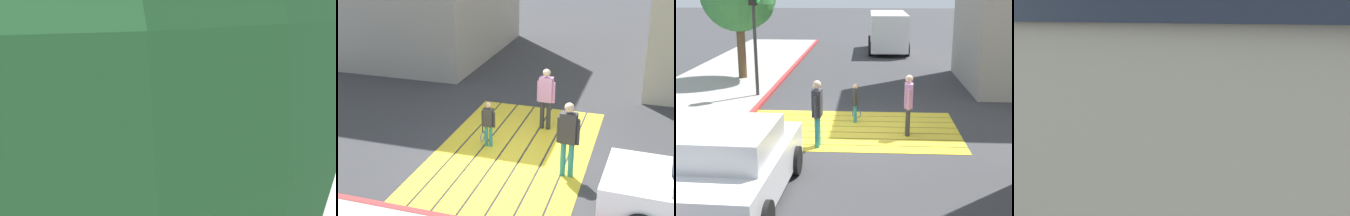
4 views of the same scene
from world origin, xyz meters
TOP-DOWN VIEW (x-y plane):
  - ground_plane at (0.00, 0.00)m, footprint 120.00×120.00m
  - crosswalk_stripes at (0.00, -0.00)m, footprint 6.40×3.80m
  - sidewalk_west at (-5.60, 0.00)m, footprint 4.80×40.00m
  - curb_painted at (-3.25, 0.00)m, footprint 0.16×40.00m
  - car_parked_near_curb at (-2.00, -4.64)m, footprint 2.11×4.37m
  - van_down_street at (1.62, 15.39)m, footprint 2.41×5.22m
  - traffic_light_corner at (-3.58, 3.58)m, footprint 0.39×0.28m
  - street_tree at (-4.90, 6.66)m, footprint 3.20×3.20m
  - pedestrian_adult_lead at (-0.76, -1.50)m, footprint 0.25×0.52m
  - pedestrian_adult_trailing at (1.68, -0.43)m, footprint 0.24×0.51m
  - pedestrian_child_with_racket at (0.15, 0.72)m, footprint 0.28×0.38m

SIDE VIEW (x-z plane):
  - ground_plane at x=0.00m, z-range 0.00..0.00m
  - crosswalk_stripes at x=0.00m, z-range 0.00..0.01m
  - sidewalk_west at x=-5.60m, z-range 0.00..0.12m
  - curb_painted at x=-3.25m, z-range 0.00..0.13m
  - pedestrian_child_with_racket at x=0.15m, z-range 0.07..1.29m
  - car_parked_near_curb at x=-2.00m, z-range -0.05..1.52m
  - pedestrian_adult_trailing at x=1.68m, z-range 0.14..1.90m
  - pedestrian_adult_lead at x=-0.76m, z-range 0.15..1.94m
  - van_down_street at x=1.62m, z-range 0.10..2.45m
  - traffic_light_corner at x=-3.58m, z-range 0.92..5.16m
  - street_tree at x=-4.90m, z-range 0.97..6.29m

